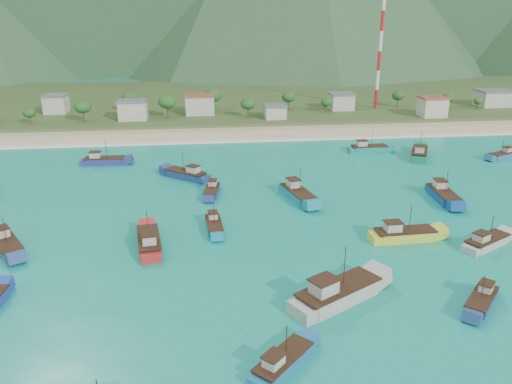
{
  "coord_description": "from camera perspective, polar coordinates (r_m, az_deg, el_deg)",
  "views": [
    {
      "loc": [
        -7.55,
        -71.73,
        35.87
      ],
      "look_at": [
        2.8,
        18.0,
        3.0
      ],
      "focal_mm": 35.0,
      "sensor_mm": 36.0,
      "label": 1
    }
  ],
  "objects": [
    {
      "name": "boat_2",
      "position": [
        56.16,
        3.04,
        -18.98
      ],
      "size": [
        8.15,
        8.23,
        5.28
      ],
      "rotation": [
        0.0,
        0.0,
        5.51
      ],
      "color": "#1B6394",
      "rests_on": "ground"
    },
    {
      "name": "vegetation",
      "position": [
        177.39,
        -6.18,
        9.89
      ],
      "size": [
        279.71,
        25.65,
        8.32
      ],
      "color": "#235623",
      "rests_on": "ground"
    },
    {
      "name": "boat_18",
      "position": [
        82.21,
        -12.12,
        -5.72
      ],
      "size": [
        4.86,
        11.62,
        6.66
      ],
      "rotation": [
        0.0,
        0.0,
        0.14
      ],
      "color": "#AD2723",
      "rests_on": "ground"
    },
    {
      "name": "boat_7",
      "position": [
        104.09,
        -5.06,
        0.07
      ],
      "size": [
        3.89,
        8.87,
        5.06
      ],
      "rotation": [
        0.0,
        0.0,
        2.98
      ],
      "color": "navy",
      "rests_on": "ground"
    },
    {
      "name": "boat_5",
      "position": [
        101.1,
        4.77,
        -0.33
      ],
      "size": [
        6.12,
        12.3,
        6.98
      ],
      "rotation": [
        0.0,
        0.0,
        3.37
      ],
      "color": "teal",
      "rests_on": "ground"
    },
    {
      "name": "boat_3",
      "position": [
        138.42,
        12.73,
        4.81
      ],
      "size": [
        10.89,
        3.54,
        6.37
      ],
      "rotation": [
        0.0,
        0.0,
        4.75
      ],
      "color": "#1A827D",
      "rests_on": "ground"
    },
    {
      "name": "surf_line",
      "position": [
        145.9,
        -3.43,
        5.73
      ],
      "size": [
        400.0,
        2.5,
        0.08
      ],
      "primitive_type": "cube",
      "color": "white",
      "rests_on": "ground"
    },
    {
      "name": "boat_22",
      "position": [
        114.33,
        -7.95,
        1.93
      ],
      "size": [
        10.61,
        9.55,
        6.53
      ],
      "rotation": [
        0.0,
        0.0,
        0.88
      ],
      "color": "navy",
      "rests_on": "ground"
    },
    {
      "name": "boat_8",
      "position": [
        107.3,
        20.58,
        -0.39
      ],
      "size": [
        4.33,
        11.7,
        6.77
      ],
      "rotation": [
        0.0,
        0.0,
        3.06
      ],
      "color": "navy",
      "rests_on": "ground"
    },
    {
      "name": "boat_0",
      "position": [
        144.21,
        26.36,
        3.73
      ],
      "size": [
        9.54,
        6.22,
        5.45
      ],
      "rotation": [
        0.0,
        0.0,
        1.99
      ],
      "color": "#256891",
      "rests_on": "ground"
    },
    {
      "name": "beach",
      "position": [
        155.12,
        -3.64,
        6.59
      ],
      "size": [
        400.0,
        18.0,
        1.2
      ],
      "primitive_type": "cube",
      "color": "beige",
      "rests_on": "ground"
    },
    {
      "name": "boat_6",
      "position": [
        67.13,
        9.24,
        -11.5
      ],
      "size": [
        13.89,
        10.41,
        8.1
      ],
      "rotation": [
        0.0,
        0.0,
        5.24
      ],
      "color": "#B1A9A0",
      "rests_on": "ground"
    },
    {
      "name": "village",
      "position": [
        178.22,
        1.47,
        9.85
      ],
      "size": [
        207.74,
        29.46,
        6.35
      ],
      "color": "beige",
      "rests_on": "ground"
    },
    {
      "name": "boat_11",
      "position": [
        87.53,
        -4.82,
        -3.89
      ],
      "size": [
        3.06,
        8.73,
        5.08
      ],
      "rotation": [
        0.0,
        0.0,
        3.2
      ],
      "color": "#117BA4",
      "rests_on": "ground"
    },
    {
      "name": "land",
      "position": [
        214.87,
        -4.55,
        10.33
      ],
      "size": [
        400.0,
        110.0,
        2.4
      ],
      "primitive_type": "cube",
      "color": "#385123",
      "rests_on": "ground"
    },
    {
      "name": "boat_23",
      "position": [
        129.59,
        -16.99,
        3.39
      ],
      "size": [
        10.77,
        3.36,
        6.33
      ],
      "rotation": [
        0.0,
        0.0,
        4.69
      ],
      "color": "navy",
      "rests_on": "ground"
    },
    {
      "name": "boat_20",
      "position": [
        136.62,
        18.17,
        4.16
      ],
      "size": [
        8.61,
        12.55,
        7.21
      ],
      "rotation": [
        0.0,
        0.0,
        5.83
      ],
      "color": "#107159",
      "rests_on": "ground"
    },
    {
      "name": "boat_24",
      "position": [
        86.59,
        16.51,
        -4.77
      ],
      "size": [
        11.3,
        3.82,
        6.59
      ],
      "rotation": [
        0.0,
        0.0,
        4.76
      ],
      "color": "yellow",
      "rests_on": "ground"
    },
    {
      "name": "ground",
      "position": [
        80.55,
        -0.52,
        -6.45
      ],
      "size": [
        600.0,
        600.0,
        0.0
      ],
      "primitive_type": "plane",
      "color": "#0C8674",
      "rests_on": "ground"
    },
    {
      "name": "radio_tower",
      "position": [
        191.85,
        13.98,
        15.36
      ],
      "size": [
        1.2,
        1.2,
        41.3
      ],
      "color": "red",
      "rests_on": "ground"
    },
    {
      "name": "boat_16",
      "position": [
        89.19,
        -26.62,
        -5.47
      ],
      "size": [
        8.15,
        10.55,
        6.2
      ],
      "rotation": [
        0.0,
        0.0,
        3.69
      ],
      "color": "navy",
      "rests_on": "ground"
    },
    {
      "name": "boat_17",
      "position": [
        72.24,
        24.38,
        -11.28
      ],
      "size": [
        7.64,
        7.91,
        5.02
      ],
      "rotation": [
        0.0,
        0.0,
        2.39
      ],
      "color": "navy",
      "rests_on": "ground"
    },
    {
      "name": "boat_19",
      "position": [
        89.0,
        24.85,
        -5.3
      ],
      "size": [
        9.9,
        7.1,
        5.73
      ],
      "rotation": [
        0.0,
        0.0,
        5.2
      ],
      "color": "#BAAFA8",
      "rests_on": "ground"
    }
  ]
}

